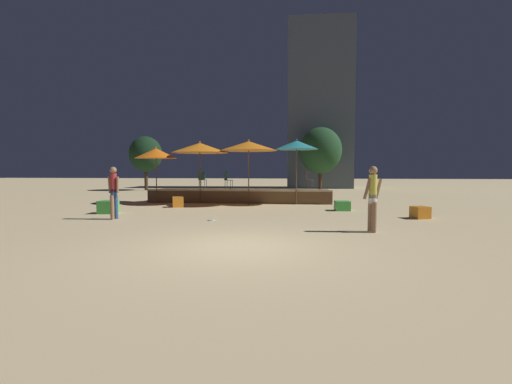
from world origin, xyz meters
The scene contains 19 objects.
ground_plane centered at (0.00, 0.00, 0.00)m, with size 120.00×120.00×0.00m, color #D1B784.
wooden_deck centered at (-1.50, 10.65, 0.31)m, with size 9.27×2.38×0.70m.
patio_umbrella_0 centered at (-0.87, 8.98, 2.80)m, with size 2.73×2.73×3.11m.
patio_umbrella_1 centered at (-3.37, 9.45, 2.76)m, with size 2.81×2.81×3.09m.
patio_umbrella_2 centered at (1.39, 9.39, 2.86)m, with size 2.07×2.07×3.15m.
patio_umbrella_3 centered at (-5.60, 9.35, 2.50)m, with size 2.07×2.07×2.83m.
cube_seat_0 centered at (-5.82, 5.18, 0.24)m, with size 0.65×0.65×0.49m.
cube_seat_1 centered at (5.59, 5.02, 0.21)m, with size 0.62×0.62×0.41m.
cube_seat_2 centered at (3.25, 7.07, 0.20)m, with size 0.62×0.62×0.39m.
cube_seat_3 centered at (-3.90, 7.62, 0.23)m, with size 0.61×0.61×0.46m.
person_0 centered at (-4.78, 3.71, 0.97)m, with size 0.45×0.30×1.77m.
person_1 centered at (3.34, 2.18, 0.97)m, with size 0.55×0.29×1.77m.
bistro_chair_0 centered at (2.02, 11.09, 1.24)m, with size 0.42×0.41×0.90m.
bistro_chair_1 centered at (-3.52, 10.40, 1.24)m, with size 0.40×0.40×0.90m.
bistro_chair_2 centered at (-2.12, 10.06, 1.24)m, with size 0.41×0.41×0.90m.
frisbee_disc centered at (-1.44, 3.79, 0.02)m, with size 0.23×0.23×0.03m.
background_tree_0 centered at (3.51, 21.72, 3.28)m, with size 3.47×3.47×5.20m.
background_tree_1 centered at (-10.80, 19.86, 2.96)m, with size 2.64×2.64×4.43m.
distant_building centered at (3.68, 25.70, 7.59)m, with size 5.89×3.88×15.19m.
Camera 1 is at (1.21, -7.19, 1.66)m, focal length 24.00 mm.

